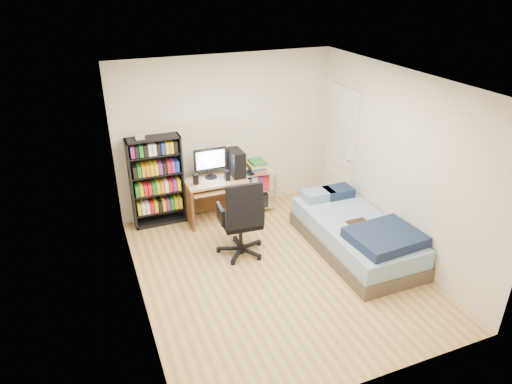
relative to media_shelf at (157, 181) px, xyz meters
name	(u,v)px	position (x,y,z in m)	size (l,w,h in m)	color
room	(279,185)	(1.18, -1.84, 0.52)	(3.58, 4.08, 2.58)	tan
media_shelf	(157,181)	(0.00, 0.00, 0.00)	(0.79, 0.26, 1.47)	black
computer_desk	(221,181)	(0.95, -0.19, -0.09)	(0.93, 0.54, 1.17)	tan
office_chair	(242,232)	(0.88, -1.31, -0.36)	(0.72, 0.72, 1.14)	black
wire_cart	(256,178)	(1.56, -0.17, -0.15)	(0.56, 0.42, 0.87)	silver
bed	(356,235)	(2.40, -1.83, -0.47)	(1.03, 2.06, 0.59)	#50453B
door	(341,149)	(2.91, -0.49, 0.27)	(0.12, 0.80, 2.00)	silver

